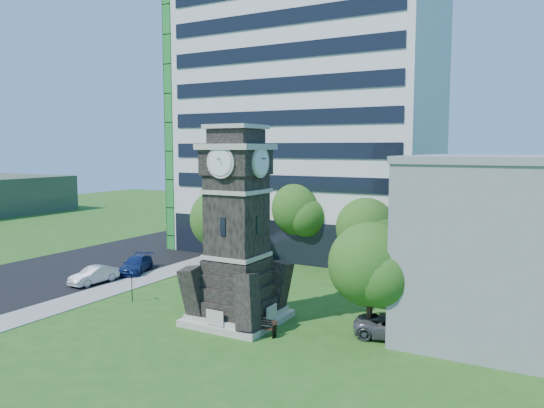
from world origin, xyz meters
The scene contains 14 objects.
ground centered at (0.00, 0.00, 0.00)m, with size 160.00×160.00×0.00m, color #275718.
sidewalk centered at (-9.50, 5.00, 0.03)m, with size 3.00×70.00×0.06m, color gray.
street centered at (-18.00, 5.00, 0.01)m, with size 14.00×80.00×0.02m, color black.
clock_tower centered at (3.00, 2.00, 5.28)m, with size 5.40×5.40×12.22m.
office_tall centered at (-3.20, 25.84, 14.22)m, with size 26.20×15.11×28.60m.
car_street_mid centered at (-12.12, 4.27, 0.68)m, with size 1.43×4.10×1.35m, color #A8A9B0.
car_street_north centered at (-11.91, 8.82, 0.69)m, with size 1.93×4.75×1.38m, color navy.
car_east_lot centered at (12.72, 3.73, 0.69)m, with size 2.28×4.94×1.37m, color #55555B.
park_bench centered at (5.58, 0.61, 0.50)m, with size 1.82×0.49×0.94m.
street_sign centered at (-5.77, 1.91, 1.40)m, with size 0.54×0.05×2.24m.
tree_nw centered at (-7.52, 15.51, 4.05)m, with size 6.20×5.63×7.03m.
tree_nc centered at (-1.16, 19.56, 4.94)m, with size 5.88×5.34×7.82m.
tree_ne centered at (6.11, 17.42, 3.94)m, with size 5.62×5.11×6.66m.
tree_east centered at (11.12, 3.57, 4.03)m, with size 5.35×4.87×6.63m.
Camera 1 is at (20.55, -25.25, 10.82)m, focal length 35.00 mm.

